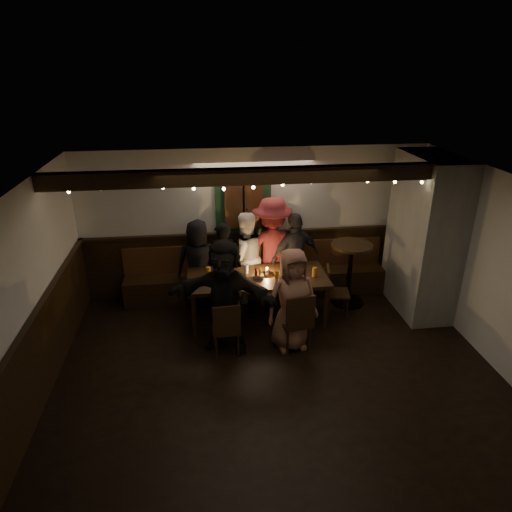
{
  "coord_description": "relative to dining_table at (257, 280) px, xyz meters",
  "views": [
    {
      "loc": [
        -0.92,
        -4.99,
        3.95
      ],
      "look_at": [
        -0.09,
        1.6,
        1.05
      ],
      "focal_mm": 32.0,
      "sensor_mm": 36.0,
      "label": 1
    }
  ],
  "objects": [
    {
      "name": "chair_end",
      "position": [
        1.25,
        0.03,
        -0.24
      ],
      "size": [
        0.45,
        0.45,
        0.84
      ],
      "color": "black",
      "rests_on": "ground"
    },
    {
      "name": "chair_near_left",
      "position": [
        -0.56,
        -0.9,
        -0.24
      ],
      "size": [
        0.41,
        0.41,
        0.85
      ],
      "color": "black",
      "rests_on": "ground"
    },
    {
      "name": "person_e",
      "position": [
        0.73,
        0.64,
        0.08
      ],
      "size": [
        1.01,
        0.69,
        1.59
      ],
      "primitive_type": "imported",
      "rotation": [
        0.0,
        0.0,
        3.5
      ],
      "color": "#2C2C2F",
      "rests_on": "ground"
    },
    {
      "name": "person_d",
      "position": [
        0.35,
        0.76,
        0.2
      ],
      "size": [
        1.21,
        0.73,
        1.83
      ],
      "primitive_type": "imported",
      "rotation": [
        0.0,
        0.0,
        3.18
      ],
      "color": "maroon",
      "rests_on": "ground"
    },
    {
      "name": "high_top",
      "position": [
        1.64,
        0.38,
        -0.02
      ],
      "size": [
        0.69,
        0.69,
        1.1
      ],
      "color": "black",
      "rests_on": "ground"
    },
    {
      "name": "person_g",
      "position": [
        0.39,
        -0.79,
        0.06
      ],
      "size": [
        0.83,
        0.61,
        1.55
      ],
      "primitive_type": "imported",
      "rotation": [
        0.0,
        0.0,
        0.17
      ],
      "color": "#9C6851",
      "rests_on": "ground"
    },
    {
      "name": "person_f",
      "position": [
        -0.55,
        -0.7,
        0.13
      ],
      "size": [
        1.66,
        1.03,
        1.7
      ],
      "primitive_type": "imported",
      "rotation": [
        0.0,
        0.0,
        -0.36
      ],
      "color": "black",
      "rests_on": "ground"
    },
    {
      "name": "person_c",
      "position": [
        -0.13,
        0.72,
        0.09
      ],
      "size": [
        0.92,
        0.8,
        1.61
      ],
      "primitive_type": "imported",
      "rotation": [
        0.0,
        0.0,
        3.41
      ],
      "color": "white",
      "rests_on": "ground"
    },
    {
      "name": "dining_table",
      "position": [
        0.0,
        0.0,
        0.0
      ],
      "size": [
        2.2,
        0.94,
        0.95
      ],
      "color": "black",
      "rests_on": "ground"
    },
    {
      "name": "person_b",
      "position": [
        -0.51,
        0.63,
        0.03
      ],
      "size": [
        0.57,
        0.4,
        1.49
      ],
      "primitive_type": "imported",
      "rotation": [
        0.0,
        0.0,
        3.22
      ],
      "color": "black",
      "rests_on": "ground"
    },
    {
      "name": "room",
      "position": [
        1.15,
        0.02,
        0.36
      ],
      "size": [
        6.02,
        5.01,
        2.62
      ],
      "color": "black",
      "rests_on": "ground"
    },
    {
      "name": "person_a",
      "position": [
        -0.91,
        0.63,
        0.05
      ],
      "size": [
        0.79,
        0.55,
        1.53
      ],
      "primitive_type": "imported",
      "rotation": [
        0.0,
        0.0,
        3.06
      ],
      "color": "black",
      "rests_on": "ground"
    },
    {
      "name": "chair_near_right",
      "position": [
        0.46,
        -0.92,
        -0.19
      ],
      "size": [
        0.48,
        0.48,
        0.94
      ],
      "color": "black",
      "rests_on": "ground"
    }
  ]
}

